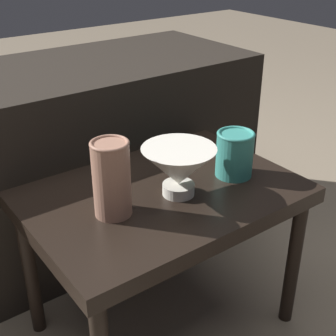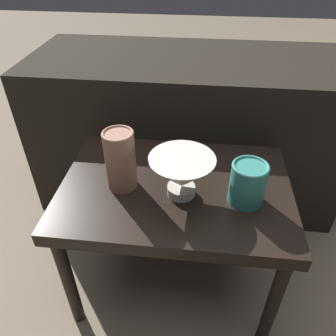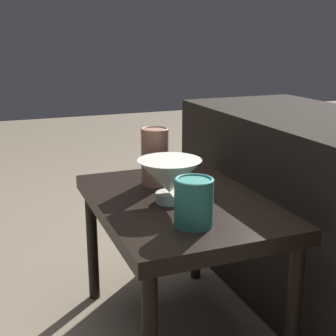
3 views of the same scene
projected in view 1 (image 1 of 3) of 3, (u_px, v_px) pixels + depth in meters
The scene contains 6 objects.
ground_plane at pixel (164, 322), 1.31m from camera, with size 8.00×8.00×0.00m, color #7F705B.
table at pixel (163, 208), 1.14m from camera, with size 0.64×0.45×0.43m.
couch_backdrop at pixel (71, 159), 1.54m from camera, with size 1.22×0.50×0.61m.
bowl at pixel (179, 168), 1.07m from camera, with size 0.17×0.17×0.12m.
vase_textured_left at pixel (112, 178), 0.98m from camera, with size 0.08×0.08×0.17m.
vase_colorful_right at pixel (235, 153), 1.15m from camera, with size 0.09×0.09×0.12m.
Camera 1 is at (-0.56, -0.78, 0.98)m, focal length 50.00 mm.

